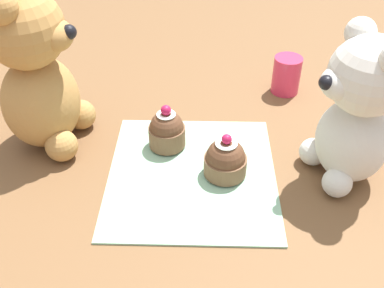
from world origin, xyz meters
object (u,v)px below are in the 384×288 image
at_px(teddy_bear_tan, 37,73).
at_px(juice_glass, 286,75).
at_px(teddy_bear_cream, 358,110).
at_px(cupcake_near_tan_bear, 167,131).
at_px(cupcake_near_cream_bear, 225,161).

bearing_deg(teddy_bear_tan, juice_glass, -60.42).
distance_m(teddy_bear_cream, cupcake_near_tan_bear, 0.27).
height_order(teddy_bear_cream, teddy_bear_tan, teddy_bear_tan).
bearing_deg(teddy_bear_cream, juice_glass, 175.33).
distance_m(cupcake_near_cream_bear, juice_glass, 0.26).
height_order(teddy_bear_tan, juice_glass, teddy_bear_tan).
xyz_separation_m(cupcake_near_cream_bear, juice_glass, (-0.23, 0.12, 0.01)).
xyz_separation_m(cupcake_near_tan_bear, juice_glass, (-0.17, 0.20, 0.00)).
bearing_deg(juice_glass, teddy_bear_cream, 12.73).
bearing_deg(cupcake_near_tan_bear, cupcake_near_cream_bear, 53.65).
distance_m(teddy_bear_cream, teddy_bear_tan, 0.44).
relative_size(teddy_bear_cream, cupcake_near_tan_bear, 3.11).
bearing_deg(cupcake_near_tan_bear, juice_glass, 130.02).
bearing_deg(cupcake_near_cream_bear, teddy_bear_cream, 93.35).
height_order(teddy_bear_tan, cupcake_near_cream_bear, teddy_bear_tan).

